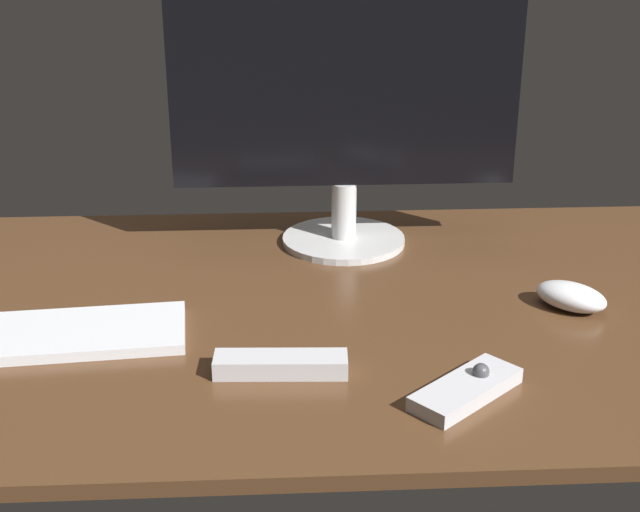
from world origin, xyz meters
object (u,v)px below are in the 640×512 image
(monitor, at_px, (345,105))
(media_remote, at_px, (467,389))
(keyboard, at_px, (48,335))
(tv_remote, at_px, (281,364))
(computer_mouse, at_px, (571,296))

(monitor, bearing_deg, media_remote, -78.57)
(keyboard, relative_size, media_remote, 2.38)
(monitor, height_order, tv_remote, monitor)
(media_remote, relative_size, tv_remote, 0.92)
(keyboard, xyz_separation_m, computer_mouse, (0.74, 0.06, 0.01))
(computer_mouse, relative_size, media_remote, 0.69)
(monitor, distance_m, media_remote, 0.58)
(tv_remote, bearing_deg, keyboard, 163.88)
(keyboard, bearing_deg, tv_remote, -23.99)
(computer_mouse, relative_size, tv_remote, 0.63)
(monitor, xyz_separation_m, tv_remote, (-0.12, -0.45, -0.23))
(monitor, relative_size, media_remote, 3.72)
(keyboard, xyz_separation_m, tv_remote, (0.31, -0.11, 0.01))
(media_remote, height_order, tv_remote, media_remote)
(keyboard, distance_m, tv_remote, 0.33)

